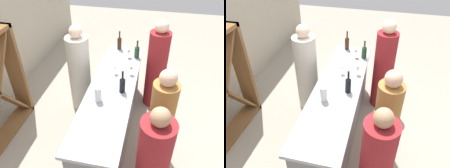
{
  "view_description": "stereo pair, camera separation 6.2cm",
  "coord_description": "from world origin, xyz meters",
  "views": [
    {
      "loc": [
        -2.49,
        -0.53,
        2.86
      ],
      "look_at": [
        0.0,
        0.0,
        0.96
      ],
      "focal_mm": 36.5,
      "sensor_mm": 36.0,
      "label": 1
    },
    {
      "loc": [
        -2.48,
        -0.59,
        2.86
      ],
      "look_at": [
        0.0,
        0.0,
        0.96
      ],
      "focal_mm": 36.5,
      "sensor_mm": 36.0,
      "label": 2
    }
  ],
  "objects": [
    {
      "name": "person_left_guest",
      "position": [
        -0.32,
        -0.72,
        0.7
      ],
      "size": [
        0.38,
        0.38,
        1.49
      ],
      "rotation": [
        0.0,
        0.0,
        1.37
      ],
      "color": "#9E6B33",
      "rests_on": "ground"
    },
    {
      "name": "person_right_guest",
      "position": [
        -0.97,
        -0.65,
        0.69
      ],
      "size": [
        0.45,
        0.45,
        1.5
      ],
      "rotation": [
        0.0,
        0.0,
        1.29
      ],
      "color": "maroon",
      "rests_on": "ground"
    },
    {
      "name": "person_center_guest",
      "position": [
        0.87,
        -0.59,
        0.75
      ],
      "size": [
        0.44,
        0.44,
        1.61
      ],
      "rotation": [
        0.0,
        0.0,
        1.22
      ],
      "color": "maroon",
      "rests_on": "ground"
    },
    {
      "name": "wine_glass_near_left",
      "position": [
        0.37,
        -0.21,
        1.02
      ],
      "size": [
        0.07,
        0.07,
        0.16
      ],
      "color": "white",
      "rests_on": "bar_counter"
    },
    {
      "name": "ground_plane",
      "position": [
        0.0,
        0.0,
        0.0
      ],
      "size": [
        12.0,
        12.0,
        0.0
      ],
      "primitive_type": "plane",
      "color": "#9E9384"
    },
    {
      "name": "wine_bottle_center_amber_brown",
      "position": [
        1.13,
        0.1,
        1.04
      ],
      "size": [
        0.07,
        0.07,
        0.34
      ],
      "color": "#331E0F",
      "rests_on": "bar_counter"
    },
    {
      "name": "water_pitcher",
      "position": [
        -0.32,
        0.11,
        1.02
      ],
      "size": [
        0.09,
        0.09,
        0.21
      ],
      "color": "silver",
      "rests_on": "bar_counter"
    },
    {
      "name": "person_server_behind",
      "position": [
        0.54,
        0.68,
        0.71
      ],
      "size": [
        0.48,
        0.48,
        1.55
      ],
      "rotation": [
        0.0,
        0.0,
        -1.96
      ],
      "color": "beige",
      "rests_on": "ground"
    },
    {
      "name": "wine_bottle_leftmost_near_black",
      "position": [
        -0.07,
        -0.16,
        1.04
      ],
      "size": [
        0.08,
        0.08,
        0.33
      ],
      "color": "black",
      "rests_on": "bar_counter"
    },
    {
      "name": "wine_glass_near_right",
      "position": [
        0.34,
        0.02,
        1.01
      ],
      "size": [
        0.07,
        0.07,
        0.14
      ],
      "color": "white",
      "rests_on": "bar_counter"
    },
    {
      "name": "wine_bottle_second_left_olive_green",
      "position": [
        0.9,
        -0.24,
        1.03
      ],
      "size": [
        0.08,
        0.08,
        0.31
      ],
      "color": "#193D1E",
      "rests_on": "bar_counter"
    },
    {
      "name": "wine_glass_near_center",
      "position": [
        0.88,
        -0.1,
        1.02
      ],
      "size": [
        0.07,
        0.07,
        0.16
      ],
      "color": "white",
      "rests_on": "bar_counter"
    },
    {
      "name": "bar_counter",
      "position": [
        0.0,
        0.0,
        0.46
      ],
      "size": [
        2.5,
        0.64,
        0.91
      ],
      "color": "slate",
      "rests_on": "ground"
    }
  ]
}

